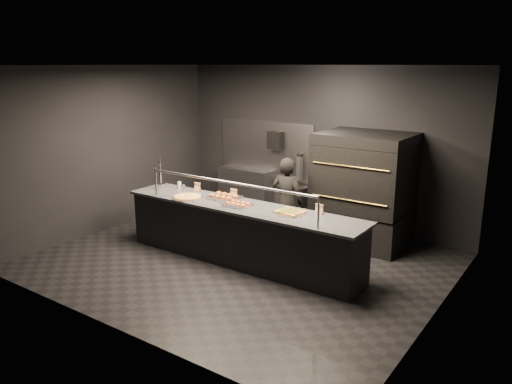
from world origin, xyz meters
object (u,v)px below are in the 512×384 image
Objects in this scene: pizza_oven at (364,188)px; round_pizza at (188,197)px; slider_tray_a at (224,197)px; square_pizza at (290,212)px; worker at (287,202)px; slider_tray_b at (238,204)px; towel_dispenser at (276,140)px; trash_bin at (296,205)px; fire_extinguisher at (299,168)px; beer_tap at (161,179)px; service_counter at (241,233)px; prep_shelf at (245,190)px.

round_pizza is at bearing -136.37° from pizza_oven.
slider_tray_a is 1.28× the size of square_pizza.
slider_tray_b is at bearing 72.74° from worker.
square_pizza is (1.75, -2.32, -0.61)m from towel_dispenser.
trash_bin is (-1.49, 0.30, -0.60)m from pizza_oven.
beer_tap is (-1.40, -2.35, 0.03)m from fire_extinguisher.
pizza_oven reaches higher than trash_bin.
trash_bin is (1.46, 2.15, -0.73)m from beer_tap.
worker is (1.14, 1.20, -0.17)m from round_pizza.
service_counter reaches higher than trash_bin.
fire_extinguisher is 0.69× the size of trash_bin.
pizza_oven reaches higher than square_pizza.
trash_bin is at bearing 55.82° from beer_tap.
slider_tray_b is (-0.00, -0.05, 0.48)m from service_counter.
round_pizza is (-0.60, -2.55, -0.12)m from fire_extinguisher.
service_counter is 2.30m from pizza_oven.
beer_tap is 1.15× the size of round_pizza.
prep_shelf is 2.47× the size of slider_tray_b.
round_pizza is 0.71× the size of trash_bin.
prep_shelf is at bearing 104.74° from round_pizza.
square_pizza is at bearing 4.69° from service_counter.
worker is (-1.01, -0.85, -0.20)m from pizza_oven.
towel_dispenser is 1.35m from trash_bin.
beer_tap reaches higher than square_pizza.
pizza_oven is at bearing 57.73° from service_counter.
prep_shelf is at bearing 171.46° from pizza_oven.
towel_dispenser reaches higher than prep_shelf.
pizza_oven is 3.22× the size of beer_tap.
round_pizza reaches higher than trash_bin.
service_counter is at bearing -18.81° from slider_tray_a.
towel_dispenser reaches higher than fire_extinguisher.
slider_tray_b is 2.35m from trash_bin.
towel_dispenser is 2.97m from square_pizza.
trash_bin is (0.06, -0.20, -0.70)m from fire_extinguisher.
round_pizza is 1.10× the size of square_pizza.
slider_tray_a is (-0.44, 0.15, 0.49)m from service_counter.
towel_dispenser is (-0.90, 2.39, 1.09)m from service_counter.
slider_tray_a reaches higher than round_pizza.
slider_tray_b is at bearing -81.89° from fire_extinguisher.
service_counter is at bearing -122.27° from pizza_oven.
slider_tray_b reaches higher than prep_shelf.
towel_dispenser is at bearing 69.99° from beer_tap.
prep_shelf is at bearing -174.29° from towel_dispenser.
pizza_oven is 2.40m from slider_tray_a.
beer_tap is 2.21m from worker.
slider_tray_a is at bearing 47.46° from worker.
square_pizza is at bearing -52.98° from towel_dispenser.
round_pizza is 0.86× the size of slider_tray_a.
beer_tap reaches higher than slider_tray_b.
fire_extinguisher is 0.73m from trash_bin.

